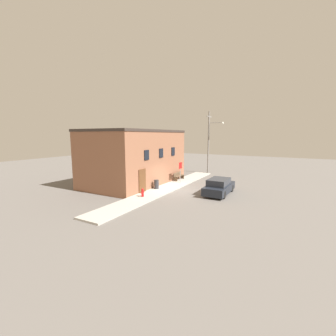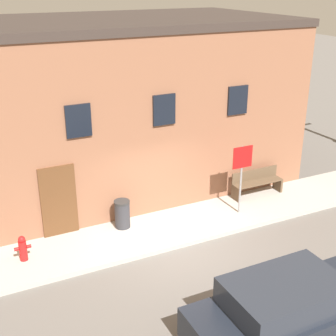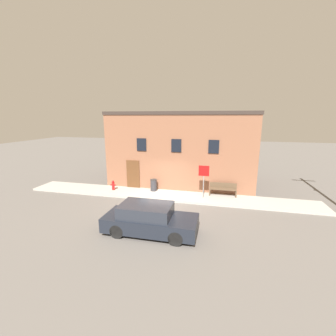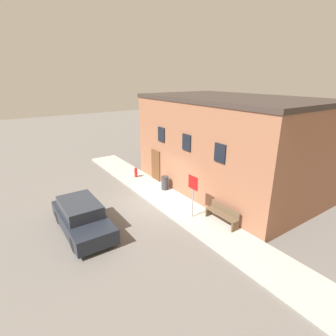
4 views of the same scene
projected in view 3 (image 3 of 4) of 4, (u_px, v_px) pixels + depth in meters
ground_plane at (162, 202)px, 14.44m from camera, size 80.00×80.00×0.00m
sidewalk at (166, 195)px, 15.40m from camera, size 19.80×2.04×0.13m
brick_building at (184, 147)px, 18.67m from camera, size 10.97×6.51×5.70m
fire_hydrant at (113, 185)px, 16.28m from camera, size 0.43×0.20×0.70m
stop_sign at (204, 176)px, 14.32m from camera, size 0.67×0.06×2.18m
bench at (223, 189)px, 15.08m from camera, size 1.79×0.44×0.86m
trash_bin at (154, 185)px, 16.08m from camera, size 0.47×0.47×0.84m
parked_car at (149, 219)px, 10.42m from camera, size 4.32×1.76×1.40m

